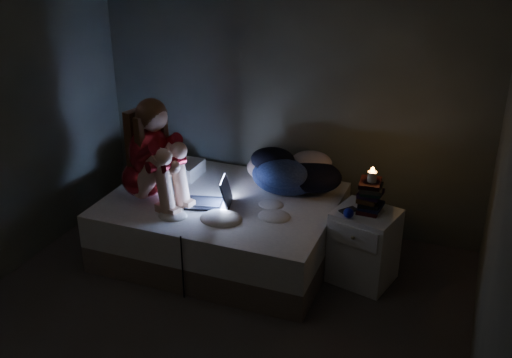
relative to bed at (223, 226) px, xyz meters
The scene contains 13 objects.
floor 1.17m from the bed, 74.86° to the right, with size 3.60×3.80×0.02m, color #3D3936.
wall_back 1.35m from the bed, 69.82° to the left, with size 3.60×0.02×2.60m, color #3C4039.
wall_right 2.60m from the bed, 27.56° to the right, with size 0.02×3.80×2.60m, color #3C4039.
bed is the anchor object (origin of this frame).
pillow 0.75m from the bed, 152.03° to the left, with size 0.44×0.31×0.13m, color silver.
woman 0.96m from the bed, 160.02° to the right, with size 0.56×0.36×0.90m, color maroon, non-canonical shape.
laptop 0.42m from the bed, 111.78° to the right, with size 0.36×0.26×0.26m, color black, non-canonical shape.
clothes_pile 0.73m from the bed, 40.55° to the left, with size 0.63×0.51×0.38m, color #141F44, non-canonical shape.
nightstand 1.22m from the bed, ahead, with size 0.46×0.41×0.61m, color white.
book_stack 1.32m from the bed, ahead, with size 0.19×0.25×0.24m, color black, non-canonical shape.
candle 1.39m from the bed, ahead, with size 0.07×0.07×0.08m, color beige.
phone 1.15m from the bed, ahead, with size 0.07×0.14×0.01m, color black.
blue_orb 1.22m from the bed, ahead, with size 0.08×0.08×0.08m, color #0D1391.
Camera 1 is at (1.60, -2.99, 2.75)m, focal length 41.84 mm.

